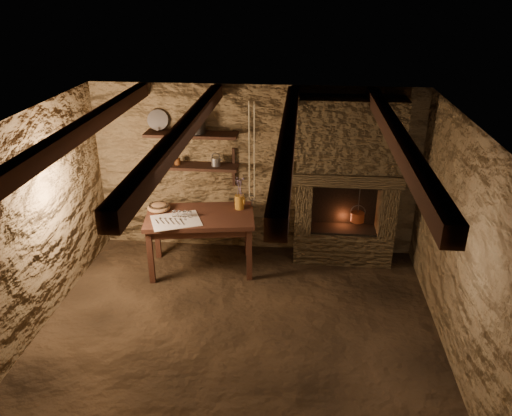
# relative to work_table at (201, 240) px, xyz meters

# --- Properties ---
(floor) EXTENTS (4.50, 4.50, 0.00)m
(floor) POSITION_rel_work_table_xyz_m (0.67, -1.33, -0.44)
(floor) COLOR black
(floor) RESTS_ON ground
(back_wall) EXTENTS (4.50, 0.04, 2.40)m
(back_wall) POSITION_rel_work_table_xyz_m (0.67, 0.67, 0.76)
(back_wall) COLOR brown
(back_wall) RESTS_ON floor
(front_wall) EXTENTS (4.50, 0.04, 2.40)m
(front_wall) POSITION_rel_work_table_xyz_m (0.67, -3.33, 0.76)
(front_wall) COLOR brown
(front_wall) RESTS_ON floor
(left_wall) EXTENTS (0.04, 4.00, 2.40)m
(left_wall) POSITION_rel_work_table_xyz_m (-1.58, -1.33, 0.76)
(left_wall) COLOR brown
(left_wall) RESTS_ON floor
(right_wall) EXTENTS (0.04, 4.00, 2.40)m
(right_wall) POSITION_rel_work_table_xyz_m (2.92, -1.33, 0.76)
(right_wall) COLOR brown
(right_wall) RESTS_ON floor
(ceiling) EXTENTS (4.50, 4.00, 0.04)m
(ceiling) POSITION_rel_work_table_xyz_m (0.67, -1.33, 1.96)
(ceiling) COLOR black
(ceiling) RESTS_ON back_wall
(beam_far_left) EXTENTS (0.14, 3.95, 0.16)m
(beam_far_left) POSITION_rel_work_table_xyz_m (-0.83, -1.33, 1.87)
(beam_far_left) COLOR black
(beam_far_left) RESTS_ON ceiling
(beam_mid_left) EXTENTS (0.14, 3.95, 0.16)m
(beam_mid_left) POSITION_rel_work_table_xyz_m (0.17, -1.33, 1.87)
(beam_mid_left) COLOR black
(beam_mid_left) RESTS_ON ceiling
(beam_mid_right) EXTENTS (0.14, 3.95, 0.16)m
(beam_mid_right) POSITION_rel_work_table_xyz_m (1.17, -1.33, 1.87)
(beam_mid_right) COLOR black
(beam_mid_right) RESTS_ON ceiling
(beam_far_right) EXTENTS (0.14, 3.95, 0.16)m
(beam_far_right) POSITION_rel_work_table_xyz_m (2.17, -1.33, 1.87)
(beam_far_right) COLOR black
(beam_far_right) RESTS_ON ceiling
(shelf_lower) EXTENTS (1.25, 0.30, 0.04)m
(shelf_lower) POSITION_rel_work_table_xyz_m (-0.18, 0.51, 0.86)
(shelf_lower) COLOR black
(shelf_lower) RESTS_ON back_wall
(shelf_upper) EXTENTS (1.25, 0.30, 0.04)m
(shelf_upper) POSITION_rel_work_table_xyz_m (-0.18, 0.51, 1.31)
(shelf_upper) COLOR black
(shelf_upper) RESTS_ON back_wall
(hearth) EXTENTS (1.43, 0.51, 2.30)m
(hearth) POSITION_rel_work_table_xyz_m (1.92, 0.44, 0.79)
(hearth) COLOR #392D1C
(hearth) RESTS_ON floor
(work_table) EXTENTS (1.52, 1.01, 0.81)m
(work_table) POSITION_rel_work_table_xyz_m (0.00, 0.00, 0.00)
(work_table) COLOR #381D13
(work_table) RESTS_ON floor
(linen_cloth) EXTENTS (0.75, 0.69, 0.01)m
(linen_cloth) POSITION_rel_work_table_xyz_m (-0.27, -0.21, 0.38)
(linen_cloth) COLOR white
(linen_cloth) RESTS_ON work_table
(pewter_cutlery_row) EXTENTS (0.54, 0.38, 0.01)m
(pewter_cutlery_row) POSITION_rel_work_table_xyz_m (-0.27, -0.23, 0.39)
(pewter_cutlery_row) COLOR gray
(pewter_cutlery_row) RESTS_ON linen_cloth
(drinking_glasses) EXTENTS (0.20, 0.06, 0.08)m
(drinking_glasses) POSITION_rel_work_table_xyz_m (-0.25, -0.10, 0.42)
(drinking_glasses) COLOR white
(drinking_glasses) RESTS_ON linen_cloth
(stoneware_jug) EXTENTS (0.14, 0.13, 0.45)m
(stoneware_jug) POSITION_rel_work_table_xyz_m (0.50, 0.24, 0.56)
(stoneware_jug) COLOR #AF7422
(stoneware_jug) RESTS_ON work_table
(wooden_bowl) EXTENTS (0.34, 0.34, 0.11)m
(wooden_bowl) POSITION_rel_work_table_xyz_m (-0.58, 0.10, 0.41)
(wooden_bowl) COLOR olive
(wooden_bowl) RESTS_ON work_table
(iron_stockpot) EXTENTS (0.31, 0.31, 0.18)m
(iron_stockpot) POSITION_rel_work_table_xyz_m (-0.09, 0.51, 1.42)
(iron_stockpot) COLOR #2D2B28
(iron_stockpot) RESTS_ON shelf_upper
(tin_pan) EXTENTS (0.29, 0.16, 0.28)m
(tin_pan) POSITION_rel_work_table_xyz_m (-0.64, 0.61, 1.48)
(tin_pan) COLOR #999894
(tin_pan) RESTS_ON shelf_upper
(small_kettle) EXTENTS (0.18, 0.14, 0.18)m
(small_kettle) POSITION_rel_work_table_xyz_m (0.15, 0.51, 0.94)
(small_kettle) COLOR #999894
(small_kettle) RESTS_ON shelf_lower
(rusty_tin) EXTENTS (0.11, 0.11, 0.08)m
(rusty_tin) POSITION_rel_work_table_xyz_m (-0.39, 0.51, 0.93)
(rusty_tin) COLOR #4E260F
(rusty_tin) RESTS_ON shelf_lower
(red_pot) EXTENTS (0.24, 0.24, 0.54)m
(red_pot) POSITION_rel_work_table_xyz_m (2.10, 0.39, 0.26)
(red_pot) COLOR maroon
(red_pot) RESTS_ON hearth
(hanging_ropes) EXTENTS (0.08, 0.08, 1.20)m
(hanging_ropes) POSITION_rel_work_table_xyz_m (0.72, -0.28, 1.36)
(hanging_ropes) COLOR beige
(hanging_ropes) RESTS_ON ceiling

